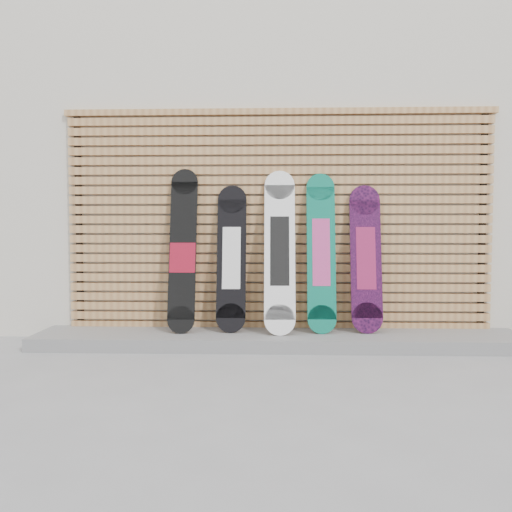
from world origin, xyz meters
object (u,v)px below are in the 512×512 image
at_px(snowboard_2, 280,251).
at_px(snowboard_4, 366,258).
at_px(snowboard_1, 231,258).
at_px(snowboard_0, 183,251).
at_px(snowboard_3, 321,252).

distance_m(snowboard_2, snowboard_4, 0.84).
bearing_deg(snowboard_1, snowboard_2, -6.62).
relative_size(snowboard_0, snowboard_3, 1.03).
bearing_deg(snowboard_4, snowboard_1, -179.81).
relative_size(snowboard_2, snowboard_3, 1.02).
xyz_separation_m(snowboard_0, snowboard_3, (1.34, 0.02, -0.01)).
distance_m(snowboard_0, snowboard_4, 1.77).
distance_m(snowboard_0, snowboard_1, 0.48).
relative_size(snowboard_3, snowboard_4, 1.08).
distance_m(snowboard_1, snowboard_4, 1.30).
bearing_deg(snowboard_4, snowboard_2, -175.98).
xyz_separation_m(snowboard_1, snowboard_2, (0.47, -0.05, 0.07)).
height_order(snowboard_1, snowboard_3, snowboard_3).
distance_m(snowboard_3, snowboard_4, 0.43).
bearing_deg(snowboard_0, snowboard_4, 0.95).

